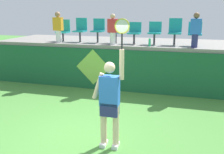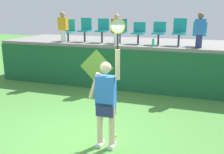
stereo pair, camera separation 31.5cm
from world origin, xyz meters
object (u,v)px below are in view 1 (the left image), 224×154
(stadium_chair_3, at_px, (116,30))
(stadium_chair_5, at_px, (155,31))
(tennis_ball, at_px, (118,135))
(stadium_chair_4, at_px, (135,32))
(stadium_chair_0, at_px, (64,30))
(water_bottle, at_px, (150,42))
(spectator_1, at_px, (113,29))
(tennis_player, at_px, (110,100))
(stadium_chair_6, at_px, (175,30))
(stadium_chair_1, at_px, (81,29))
(stadium_chair_7, at_px, (195,32))
(spectator_2, at_px, (58,26))
(stadium_chair_2, at_px, (98,29))
(spectator_0, at_px, (196,29))

(stadium_chair_3, bearing_deg, stadium_chair_5, -0.42)
(tennis_ball, xyz_separation_m, stadium_chair_4, (-0.46, 4.12, 1.98))
(stadium_chair_0, relative_size, stadium_chair_5, 1.05)
(tennis_ball, bearing_deg, water_bottle, 87.27)
(spectator_1, bearing_deg, tennis_player, -75.06)
(water_bottle, xyz_separation_m, stadium_chair_6, (0.78, 0.61, 0.37))
(stadium_chair_1, distance_m, spectator_1, 1.48)
(stadium_chair_0, distance_m, stadium_chair_1, 0.71)
(stadium_chair_3, height_order, stadium_chair_4, stadium_chair_3)
(stadium_chair_0, height_order, stadium_chair_4, stadium_chair_0)
(stadium_chair_5, distance_m, stadium_chair_7, 1.35)
(stadium_chair_0, xyz_separation_m, stadium_chair_6, (4.21, 0.00, 0.06))
(spectator_1, bearing_deg, stadium_chair_3, 90.00)
(stadium_chair_0, height_order, spectator_2, spectator_2)
(tennis_ball, distance_m, stadium_chair_7, 4.86)
(stadium_chair_5, height_order, spectator_2, spectator_2)
(water_bottle, relative_size, stadium_chair_6, 0.29)
(water_bottle, relative_size, stadium_chair_3, 0.30)
(stadium_chair_5, relative_size, spectator_1, 0.74)
(stadium_chair_1, relative_size, spectator_1, 0.84)
(stadium_chair_4, distance_m, spectator_2, 2.84)
(tennis_player, height_order, stadium_chair_1, tennis_player)
(stadium_chair_7, height_order, spectator_1, spectator_1)
(tennis_ball, xyz_separation_m, stadium_chair_2, (-1.85, 4.13, 2.04))
(tennis_player, bearing_deg, spectator_2, 127.68)
(spectator_2, bearing_deg, stadium_chair_2, 17.16)
(stadium_chair_6, distance_m, spectator_0, 0.81)
(stadium_chair_4, relative_size, stadium_chair_5, 0.97)
(tennis_player, relative_size, stadium_chair_5, 3.33)
(spectator_2, bearing_deg, stadium_chair_3, 11.78)
(water_bottle, bearing_deg, stadium_chair_4, 136.61)
(stadium_chair_7, bearing_deg, stadium_chair_5, -179.90)
(stadium_chair_0, bearing_deg, tennis_player, -55.07)
(water_bottle, distance_m, stadium_chair_2, 2.13)
(stadium_chair_0, bearing_deg, spectator_0, -5.43)
(spectator_2, bearing_deg, stadium_chair_0, 90.00)
(stadium_chair_4, xyz_separation_m, spectator_1, (-0.69, -0.47, 0.11))
(stadium_chair_4, bearing_deg, stadium_chair_2, 179.71)
(stadium_chair_0, bearing_deg, spectator_2, -90.00)
(stadium_chair_5, bearing_deg, stadium_chair_6, 1.00)
(tennis_ball, relative_size, spectator_2, 0.06)
(stadium_chair_7, bearing_deg, stadium_chair_4, -179.94)
(stadium_chair_6, bearing_deg, stadium_chair_4, -179.52)
(tennis_ball, bearing_deg, stadium_chair_5, 86.44)
(stadium_chair_2, bearing_deg, spectator_1, -34.12)
(stadium_chair_3, xyz_separation_m, spectator_2, (-2.11, -0.44, 0.11))
(stadium_chair_1, height_order, spectator_2, spectator_2)
(stadium_chair_4, distance_m, stadium_chair_6, 1.41)
(stadium_chair_5, bearing_deg, stadium_chair_2, 179.80)
(stadium_chair_5, bearing_deg, tennis_ball, -93.56)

